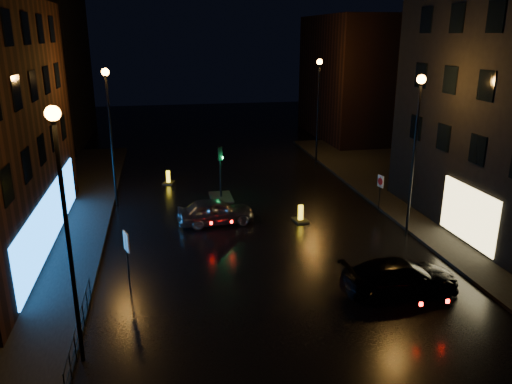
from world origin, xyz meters
The scene contains 16 objects.
ground centered at (0.00, 0.00, 0.00)m, with size 120.00×120.00×0.00m, color black.
pavement_right centered at (14.00, 8.00, 0.07)m, with size 12.00×44.00×0.15m, color black.
building_far_left centered at (-16.00, 35.00, 7.00)m, with size 8.00×16.00×14.00m, color black.
building_far_right centered at (15.00, 32.00, 6.00)m, with size 8.00×14.00×12.00m, color black.
street_lamp_lnear centered at (-7.80, -2.00, 5.56)m, with size 0.44×0.44×8.37m.
street_lamp_lfar centered at (-7.80, 14.00, 5.56)m, with size 0.44×0.44×8.37m.
street_lamp_rnear centered at (7.80, 6.00, 5.56)m, with size 0.44×0.44×8.37m.
street_lamp_rfar centered at (7.80, 22.00, 5.56)m, with size 0.44×0.44×8.37m.
traffic_signal centered at (-1.20, 14.00, 0.50)m, with size 1.40×2.40×3.45m.
guard_railing centered at (-8.00, -1.00, 0.74)m, with size 0.05×6.04×1.00m.
silver_hatchback centered at (-2.05, 9.52, 0.73)m, with size 1.73×4.31×1.47m, color #93969A.
dark_sedan centered at (4.51, 0.20, 0.71)m, with size 2.00×4.93×1.43m, color black.
bollard_near centered at (2.76, 8.99, 0.21)m, with size 0.86×1.18×0.96m.
bollard_far centered at (-4.49, 18.09, 0.20)m, with size 0.95×1.21×0.93m.
road_sign_left centered at (-6.50, 2.77, 1.90)m, with size 0.27×0.59×2.53m.
road_sign_right centered at (7.90, 9.77, 1.67)m, with size 0.17×0.54×2.23m.
Camera 1 is at (-4.87, -16.83, 10.29)m, focal length 35.00 mm.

